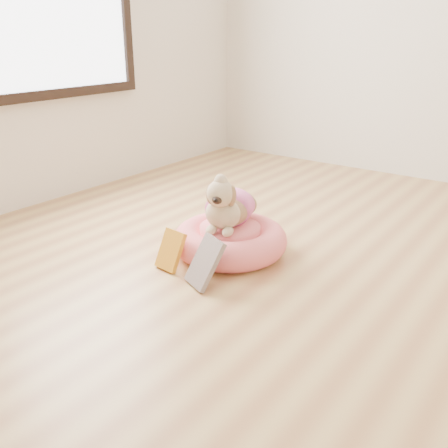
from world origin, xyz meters
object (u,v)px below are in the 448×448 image
Objects in this scene: pet_bed at (230,240)px; book_yellow at (171,250)px; book_white at (205,262)px; dog at (228,197)px.

pet_bed is 3.01× the size of book_yellow.
pet_bed is 2.47× the size of book_white.
pet_bed is at bearing 73.51° from book_yellow.
book_white is at bearing -72.71° from pet_bed.
book_white reaches higher than pet_bed.
book_yellow is 0.23m from book_white.
dog is at bearing 177.68° from pet_bed.
dog is 2.13× the size of book_yellow.
dog is 0.40m from book_white.
pet_bed is 0.34m from book_white.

